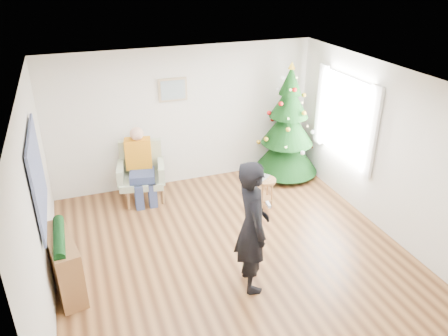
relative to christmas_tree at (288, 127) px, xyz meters
name	(u,v)px	position (x,y,z in m)	size (l,w,h in m)	color
floor	(231,251)	(-1.92, -2.02, -1.03)	(5.00, 5.00, 0.00)	brown
ceiling	(233,81)	(-1.92, -2.02, 1.57)	(5.00, 5.00, 0.00)	white
wall_back	(184,117)	(-1.92, 0.48, 0.27)	(5.00, 5.00, 0.00)	silver
wall_front	(331,293)	(-1.92, -4.52, 0.27)	(5.00, 5.00, 0.00)	silver
wall_left	(37,206)	(-4.42, -2.02, 0.27)	(5.00, 5.00, 0.00)	silver
wall_right	(383,149)	(0.58, -2.02, 0.27)	(5.00, 5.00, 0.00)	silver
window_panel	(346,117)	(0.55, -1.02, 0.47)	(0.04, 1.30, 1.40)	white
curtains	(344,117)	(0.52, -1.02, 0.47)	(0.05, 1.75, 1.50)	white
christmas_tree	(288,127)	(0.00, 0.00, 0.00)	(1.27, 1.27, 2.29)	#3F2816
stool	(265,193)	(-0.91, -1.01, -0.75)	(0.36, 0.36, 0.55)	brown
laptop	(266,179)	(-0.91, -1.01, -0.47)	(0.30, 0.19, 0.02)	silver
armchair	(142,179)	(-2.86, 0.04, -0.65)	(0.92, 0.87, 1.03)	#9FAB8A
seated_person	(140,164)	(-2.87, -0.02, -0.33)	(0.51, 0.69, 1.35)	navy
standing_man	(252,227)	(-1.93, -2.78, -0.12)	(0.66, 0.44, 1.82)	black
game_controller	(268,205)	(-1.73, -2.81, 0.18)	(0.04, 0.13, 0.04)	white
console	(64,264)	(-4.25, -2.05, -0.63)	(0.30, 1.00, 0.80)	brown
garland	(59,238)	(-4.25, -2.05, -0.21)	(0.14, 0.14, 0.90)	black
tapestry	(38,176)	(-4.38, -1.72, 0.52)	(0.03, 1.50, 1.15)	black
framed_picture	(173,90)	(-2.12, 0.44, 0.82)	(0.52, 0.05, 0.42)	tan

